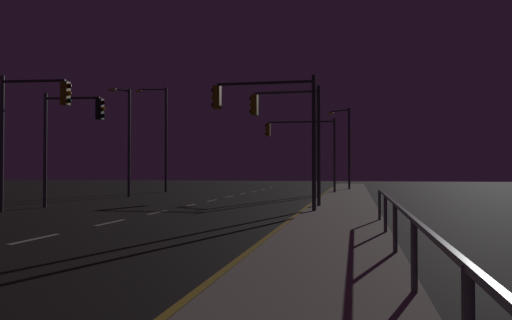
{
  "coord_description": "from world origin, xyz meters",
  "views": [
    {
      "loc": [
        7.92,
        -2.43,
        1.76
      ],
      "look_at": [
        1.6,
        29.7,
        2.36
      ],
      "focal_mm": 35.57,
      "sensor_mm": 36.0,
      "label": 1
    }
  ],
  "objects_px": {
    "street_lamp_mid_block": "(161,129)",
    "traffic_light_near_left": "(288,122)",
    "traffic_light_mid_right": "(71,128)",
    "street_lamp_across_street": "(345,140)",
    "traffic_light_far_center": "(303,139)",
    "street_lamp_median": "(126,131)",
    "traffic_light_far_right": "(30,117)",
    "traffic_light_overhead_east": "(268,115)"
  },
  "relations": [
    {
      "from": "traffic_light_mid_right",
      "to": "traffic_light_far_center",
      "type": "bearing_deg",
      "value": 58.48
    },
    {
      "from": "traffic_light_overhead_east",
      "to": "traffic_light_near_left",
      "type": "height_order",
      "value": "traffic_light_near_left"
    },
    {
      "from": "traffic_light_far_right",
      "to": "street_lamp_across_street",
      "type": "height_order",
      "value": "street_lamp_across_street"
    },
    {
      "from": "traffic_light_overhead_east",
      "to": "traffic_light_mid_right",
      "type": "xyz_separation_m",
      "value": [
        -9.43,
        1.28,
        -0.24
      ]
    },
    {
      "from": "traffic_light_overhead_east",
      "to": "traffic_light_mid_right",
      "type": "bearing_deg",
      "value": 172.29
    },
    {
      "from": "street_lamp_mid_block",
      "to": "street_lamp_median",
      "type": "xyz_separation_m",
      "value": [
        0.5,
        -7.21,
        -0.7
      ]
    },
    {
      "from": "traffic_light_overhead_east",
      "to": "street_lamp_across_street",
      "type": "height_order",
      "value": "street_lamp_across_street"
    },
    {
      "from": "traffic_light_mid_right",
      "to": "street_lamp_mid_block",
      "type": "relative_size",
      "value": 0.65
    },
    {
      "from": "street_lamp_median",
      "to": "traffic_light_overhead_east",
      "type": "bearing_deg",
      "value": -42.94
    },
    {
      "from": "traffic_light_far_center",
      "to": "traffic_light_mid_right",
      "type": "xyz_separation_m",
      "value": [
        -9.19,
        -14.98,
        -0.24
      ]
    },
    {
      "from": "traffic_light_far_right",
      "to": "traffic_light_near_left",
      "type": "height_order",
      "value": "traffic_light_far_right"
    },
    {
      "from": "traffic_light_far_center",
      "to": "traffic_light_overhead_east",
      "type": "height_order",
      "value": "traffic_light_overhead_east"
    },
    {
      "from": "traffic_light_mid_right",
      "to": "street_lamp_mid_block",
      "type": "bearing_deg",
      "value": 97.2
    },
    {
      "from": "traffic_light_overhead_east",
      "to": "traffic_light_mid_right",
      "type": "distance_m",
      "value": 9.52
    },
    {
      "from": "traffic_light_far_right",
      "to": "street_lamp_mid_block",
      "type": "xyz_separation_m",
      "value": [
        -1.89,
        18.86,
        0.99
      ]
    },
    {
      "from": "traffic_light_far_right",
      "to": "traffic_light_near_left",
      "type": "distance_m",
      "value": 10.93
    },
    {
      "from": "traffic_light_far_right",
      "to": "traffic_light_overhead_east",
      "type": "distance_m",
      "value": 9.69
    },
    {
      "from": "traffic_light_mid_right",
      "to": "street_lamp_median",
      "type": "xyz_separation_m",
      "value": [
        -1.54,
        8.94,
        0.51
      ]
    },
    {
      "from": "street_lamp_mid_block",
      "to": "traffic_light_near_left",
      "type": "bearing_deg",
      "value": -50.65
    },
    {
      "from": "traffic_light_overhead_east",
      "to": "street_lamp_across_street",
      "type": "xyz_separation_m",
      "value": [
        2.6,
        22.61,
        0.31
      ]
    },
    {
      "from": "traffic_light_near_left",
      "to": "street_lamp_median",
      "type": "height_order",
      "value": "street_lamp_median"
    },
    {
      "from": "traffic_light_far_right",
      "to": "street_lamp_mid_block",
      "type": "relative_size",
      "value": 0.69
    },
    {
      "from": "traffic_light_far_center",
      "to": "street_lamp_mid_block",
      "type": "relative_size",
      "value": 0.65
    },
    {
      "from": "street_lamp_mid_block",
      "to": "street_lamp_across_street",
      "type": "bearing_deg",
      "value": 20.23
    },
    {
      "from": "traffic_light_mid_right",
      "to": "street_lamp_median",
      "type": "relative_size",
      "value": 0.76
    },
    {
      "from": "traffic_light_near_left",
      "to": "traffic_light_far_right",
      "type": "bearing_deg",
      "value": -156.74
    },
    {
      "from": "traffic_light_near_left",
      "to": "street_lamp_across_street",
      "type": "bearing_deg",
      "value": 83.78
    },
    {
      "from": "traffic_light_far_right",
      "to": "traffic_light_overhead_east",
      "type": "height_order",
      "value": "traffic_light_far_right"
    },
    {
      "from": "traffic_light_overhead_east",
      "to": "street_lamp_across_street",
      "type": "bearing_deg",
      "value": 83.43
    },
    {
      "from": "traffic_light_near_left",
      "to": "street_lamp_mid_block",
      "type": "distance_m",
      "value": 18.84
    },
    {
      "from": "traffic_light_overhead_east",
      "to": "street_lamp_mid_block",
      "type": "relative_size",
      "value": 0.65
    },
    {
      "from": "street_lamp_across_street",
      "to": "street_lamp_median",
      "type": "height_order",
      "value": "street_lamp_median"
    },
    {
      "from": "traffic_light_overhead_east",
      "to": "street_lamp_mid_block",
      "type": "xyz_separation_m",
      "value": [
        -11.47,
        17.42,
        0.97
      ]
    },
    {
      "from": "traffic_light_mid_right",
      "to": "traffic_light_near_left",
      "type": "bearing_deg",
      "value": 9.18
    },
    {
      "from": "traffic_light_far_right",
      "to": "traffic_light_near_left",
      "type": "relative_size",
      "value": 1.05
    },
    {
      "from": "traffic_light_far_right",
      "to": "street_lamp_median",
      "type": "xyz_separation_m",
      "value": [
        -1.39,
        11.65,
        0.29
      ]
    },
    {
      "from": "traffic_light_near_left",
      "to": "traffic_light_mid_right",
      "type": "bearing_deg",
      "value": -170.82
    },
    {
      "from": "street_lamp_mid_block",
      "to": "traffic_light_far_right",
      "type": "bearing_deg",
      "value": -84.28
    },
    {
      "from": "traffic_light_far_center",
      "to": "street_lamp_across_street",
      "type": "bearing_deg",
      "value": 65.83
    },
    {
      "from": "street_lamp_across_street",
      "to": "street_lamp_mid_block",
      "type": "distance_m",
      "value": 15.02
    },
    {
      "from": "traffic_light_near_left",
      "to": "street_lamp_across_street",
      "type": "distance_m",
      "value": 19.85
    },
    {
      "from": "street_lamp_across_street",
      "to": "street_lamp_median",
      "type": "distance_m",
      "value": 18.38
    }
  ]
}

